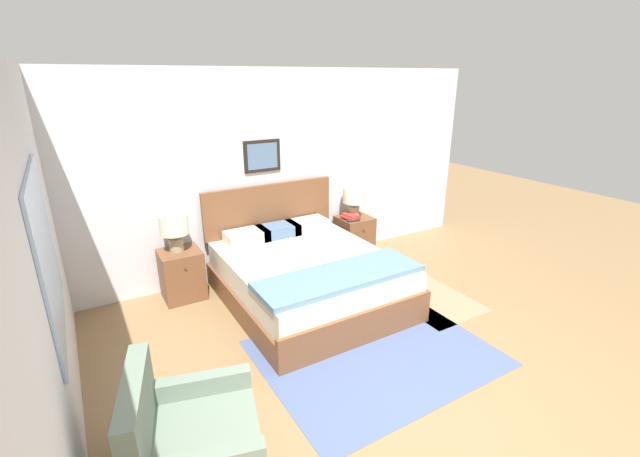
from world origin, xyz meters
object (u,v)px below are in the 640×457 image
(bed, at_px, (307,275))
(table_lamp_near_window, at_px, (174,228))
(nightstand_near_window, at_px, (182,274))
(nightstand_by_door, at_px, (354,236))
(table_lamp_by_door, at_px, (354,198))
(armchair, at_px, (192,448))

(bed, xyz_separation_m, table_lamp_near_window, (-1.25, 0.84, 0.56))
(nightstand_near_window, height_order, nightstand_by_door, same)
(nightstand_near_window, bearing_deg, table_lamp_by_door, 0.70)
(armchair, distance_m, nightstand_by_door, 3.96)
(table_lamp_near_window, distance_m, table_lamp_by_door, 2.49)
(table_lamp_near_window, bearing_deg, bed, -33.87)
(armchair, bearing_deg, bed, 148.77)
(bed, relative_size, armchair, 2.24)
(armchair, distance_m, table_lamp_by_door, 4.02)
(bed, distance_m, armchair, 2.50)
(armchair, xyz_separation_m, table_lamp_by_door, (3.03, 2.58, 0.59))
(nightstand_near_window, relative_size, table_lamp_near_window, 1.37)
(nightstand_by_door, relative_size, table_lamp_near_window, 1.37)
(nightstand_near_window, distance_m, nightstand_by_door, 2.47)
(nightstand_near_window, bearing_deg, nightstand_by_door, 0.00)
(armchair, xyz_separation_m, table_lamp_near_window, (0.54, 2.58, 0.59))
(bed, distance_m, table_lamp_near_window, 1.61)
(nightstand_by_door, distance_m, table_lamp_by_door, 0.58)
(nightstand_by_door, bearing_deg, armchair, -139.90)
(bed, bearing_deg, table_lamp_near_window, 146.13)
(nightstand_near_window, height_order, table_lamp_near_window, table_lamp_near_window)
(table_lamp_near_window, relative_size, table_lamp_by_door, 1.00)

